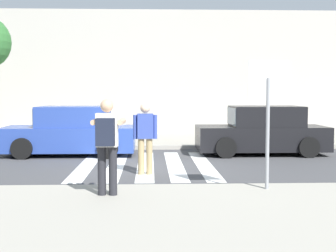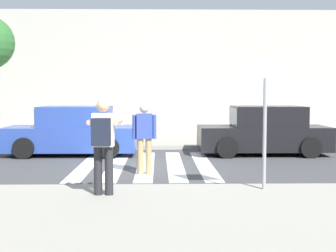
{
  "view_description": "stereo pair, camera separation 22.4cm",
  "coord_description": "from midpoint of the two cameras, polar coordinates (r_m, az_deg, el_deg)",
  "views": [
    {
      "loc": [
        0.13,
        -12.53,
        1.99
      ],
      "look_at": [
        0.6,
        -0.2,
        1.1
      ],
      "focal_mm": 50.0,
      "sensor_mm": 36.0,
      "label": 1
    },
    {
      "loc": [
        0.35,
        -12.54,
        1.99
      ],
      "look_at": [
        0.6,
        -0.2,
        1.1
      ],
      "focal_mm": 50.0,
      "sensor_mm": 36.0,
      "label": 2
    }
  ],
  "objects": [
    {
      "name": "ground_plane",
      "position": [
        12.69,
        -3.26,
        -4.9
      ],
      "size": [
        120.0,
        120.0,
        0.0
      ],
      "primitive_type": "plane",
      "color": "#424244"
    },
    {
      "name": "crosswalk_stripe_3",
      "position": [
        12.9,
        0.32,
        -4.73
      ],
      "size": [
        0.44,
        5.2,
        0.01
      ],
      "primitive_type": "cube",
      "color": "silver",
      "rests_on": "ground"
    },
    {
      "name": "photographer_with_backpack",
      "position": [
        8.43,
        -8.22,
        -1.52
      ],
      "size": [
        0.61,
        0.86,
        1.72
      ],
      "color": "#232328",
      "rests_on": "sidewalk_near"
    },
    {
      "name": "building_facade_far",
      "position": [
        22.95,
        -2.81,
        6.21
      ],
      "size": [
        56.0,
        4.0,
        5.64
      ],
      "primitive_type": "cube",
      "color": "#ADA89E",
      "rests_on": "ground"
    },
    {
      "name": "crosswalk_stripe_2",
      "position": [
        12.89,
        -3.24,
        -4.74
      ],
      "size": [
        0.44,
        5.2,
        0.01
      ],
      "primitive_type": "cube",
      "color": "silver",
      "rests_on": "ground"
    },
    {
      "name": "sidewalk_near",
      "position": [
        6.62,
        -4.27,
        -12.75
      ],
      "size": [
        60.0,
        6.0,
        0.14
      ],
      "primitive_type": "cube",
      "color": "#9E998C",
      "rests_on": "ground"
    },
    {
      "name": "pedestrian_crossing",
      "position": [
        11.28,
        -3.37,
        -1.05
      ],
      "size": [
        0.58,
        0.26,
        1.72
      ],
      "color": "tan",
      "rests_on": "ground"
    },
    {
      "name": "crosswalk_stripe_1",
      "position": [
        12.93,
        -6.8,
        -4.74
      ],
      "size": [
        0.44,
        5.2,
        0.01
      ],
      "primitive_type": "cube",
      "color": "silver",
      "rests_on": "ground"
    },
    {
      "name": "stop_sign",
      "position": [
        9.06,
        11.4,
        3.62
      ],
      "size": [
        0.76,
        0.08,
        2.45
      ],
      "color": "gray",
      "rests_on": "sidewalk_near"
    },
    {
      "name": "crosswalk_stripe_4",
      "position": [
        12.96,
        3.87,
        -4.7
      ],
      "size": [
        0.44,
        5.2,
        0.01
      ],
      "primitive_type": "cube",
      "color": "silver",
      "rests_on": "ground"
    },
    {
      "name": "parked_car_blue",
      "position": [
        15.12,
        -12.17,
        -0.76
      ],
      "size": [
        4.1,
        1.92,
        1.55
      ],
      "color": "#284293",
      "rests_on": "ground"
    },
    {
      "name": "sidewalk_far",
      "position": [
        18.63,
        -2.92,
        -1.79
      ],
      "size": [
        60.0,
        4.8,
        0.14
      ],
      "primitive_type": "cube",
      "color": "#9E998C",
      "rests_on": "ground"
    },
    {
      "name": "crosswalk_stripe_0",
      "position": [
        13.02,
        -10.33,
        -4.72
      ],
      "size": [
        0.44,
        5.2,
        0.01
      ],
      "primitive_type": "cube",
      "color": "silver",
      "rests_on": "ground"
    },
    {
      "name": "parked_car_black",
      "position": [
        15.29,
        11.02,
        -0.69
      ],
      "size": [
        4.1,
        1.92,
        1.55
      ],
      "color": "black",
      "rests_on": "ground"
    }
  ]
}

